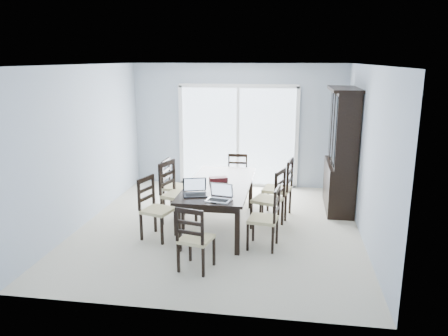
{
  "coord_description": "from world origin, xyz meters",
  "views": [
    {
      "loc": [
        1.1,
        -6.65,
        2.69
      ],
      "look_at": [
        0.08,
        0.0,
        1.0
      ],
      "focal_mm": 35.0,
      "sensor_mm": 36.0,
      "label": 1
    }
  ],
  "objects_px": {
    "chair_left_mid": "(173,186)",
    "chair_right_mid": "(273,192)",
    "china_hutch": "(342,151)",
    "chair_end_far": "(237,172)",
    "chair_right_near": "(269,211)",
    "chair_right_far": "(283,182)",
    "cell_phone": "(213,203)",
    "chair_left_near": "(152,201)",
    "hot_tub": "(215,154)",
    "chair_left_far": "(172,180)",
    "chair_end_near": "(193,232)",
    "dining_table": "(219,188)",
    "laptop_dark": "(195,192)",
    "game_box": "(218,179)",
    "laptop_silver": "(218,197)"
  },
  "relations": [
    {
      "from": "chair_right_far",
      "to": "chair_end_near",
      "type": "bearing_deg",
      "value": 164.72
    },
    {
      "from": "chair_left_far",
      "to": "hot_tub",
      "type": "distance_m",
      "value": 2.98
    },
    {
      "from": "dining_table",
      "to": "chair_right_near",
      "type": "bearing_deg",
      "value": -39.69
    },
    {
      "from": "chair_left_near",
      "to": "chair_right_far",
      "type": "height_order",
      "value": "chair_right_far"
    },
    {
      "from": "china_hutch",
      "to": "chair_end_near",
      "type": "height_order",
      "value": "china_hutch"
    },
    {
      "from": "chair_left_near",
      "to": "hot_tub",
      "type": "bearing_deg",
      "value": -166.62
    },
    {
      "from": "chair_right_far",
      "to": "cell_phone",
      "type": "height_order",
      "value": "chair_right_far"
    },
    {
      "from": "cell_phone",
      "to": "chair_left_far",
      "type": "bearing_deg",
      "value": 145.38
    },
    {
      "from": "chair_left_far",
      "to": "chair_right_far",
      "type": "bearing_deg",
      "value": 93.85
    },
    {
      "from": "chair_left_near",
      "to": "chair_right_mid",
      "type": "height_order",
      "value": "chair_right_mid"
    },
    {
      "from": "china_hutch",
      "to": "chair_left_far",
      "type": "relative_size",
      "value": 2.01
    },
    {
      "from": "dining_table",
      "to": "hot_tub",
      "type": "height_order",
      "value": "hot_tub"
    },
    {
      "from": "dining_table",
      "to": "chair_end_near",
      "type": "relative_size",
      "value": 2.13
    },
    {
      "from": "dining_table",
      "to": "laptop_dark",
      "type": "distance_m",
      "value": 0.76
    },
    {
      "from": "chair_right_mid",
      "to": "cell_phone",
      "type": "bearing_deg",
      "value": 162.76
    },
    {
      "from": "chair_left_far",
      "to": "chair_right_near",
      "type": "relative_size",
      "value": 1.03
    },
    {
      "from": "china_hutch",
      "to": "chair_right_mid",
      "type": "distance_m",
      "value": 1.71
    },
    {
      "from": "china_hutch",
      "to": "cell_phone",
      "type": "xyz_separation_m",
      "value": [
        -1.94,
        -2.25,
        -0.32
      ]
    },
    {
      "from": "chair_left_far",
      "to": "game_box",
      "type": "distance_m",
      "value": 1.12
    },
    {
      "from": "chair_end_near",
      "to": "hot_tub",
      "type": "bearing_deg",
      "value": 109.46
    },
    {
      "from": "chair_right_far",
      "to": "chair_left_mid",
      "type": "bearing_deg",
      "value": 117.94
    },
    {
      "from": "chair_right_mid",
      "to": "laptop_dark",
      "type": "relative_size",
      "value": 2.86
    },
    {
      "from": "chair_left_near",
      "to": "hot_tub",
      "type": "xyz_separation_m",
      "value": [
        0.25,
        4.19,
        -0.15
      ]
    },
    {
      "from": "chair_right_near",
      "to": "chair_right_far",
      "type": "height_order",
      "value": "chair_right_far"
    },
    {
      "from": "dining_table",
      "to": "chair_right_mid",
      "type": "bearing_deg",
      "value": 5.14
    },
    {
      "from": "chair_left_near",
      "to": "game_box",
      "type": "distance_m",
      "value": 1.14
    },
    {
      "from": "chair_right_near",
      "to": "chair_right_mid",
      "type": "distance_m",
      "value": 0.78
    },
    {
      "from": "cell_phone",
      "to": "game_box",
      "type": "xyz_separation_m",
      "value": [
        -0.11,
        1.09,
        0.03
      ]
    },
    {
      "from": "chair_right_near",
      "to": "laptop_dark",
      "type": "distance_m",
      "value": 1.11
    },
    {
      "from": "chair_right_near",
      "to": "chair_right_mid",
      "type": "xyz_separation_m",
      "value": [
        0.02,
        0.78,
        0.04
      ]
    },
    {
      "from": "chair_left_far",
      "to": "chair_right_far",
      "type": "relative_size",
      "value": 0.92
    },
    {
      "from": "laptop_dark",
      "to": "game_box",
      "type": "relative_size",
      "value": 1.4
    },
    {
      "from": "chair_left_mid",
      "to": "chair_right_mid",
      "type": "bearing_deg",
      "value": 107.68
    },
    {
      "from": "chair_left_mid",
      "to": "hot_tub",
      "type": "distance_m",
      "value": 3.55
    },
    {
      "from": "chair_right_near",
      "to": "chair_end_far",
      "type": "height_order",
      "value": "chair_right_near"
    },
    {
      "from": "chair_left_mid",
      "to": "laptop_silver",
      "type": "xyz_separation_m",
      "value": [
        0.92,
        -0.99,
        0.17
      ]
    },
    {
      "from": "chair_left_mid",
      "to": "chair_right_mid",
      "type": "distance_m",
      "value": 1.66
    },
    {
      "from": "laptop_dark",
      "to": "cell_phone",
      "type": "height_order",
      "value": "laptop_dark"
    },
    {
      "from": "chair_left_near",
      "to": "cell_phone",
      "type": "height_order",
      "value": "chair_left_near"
    },
    {
      "from": "china_hutch",
      "to": "chair_end_far",
      "type": "bearing_deg",
      "value": 171.4
    },
    {
      "from": "chair_right_mid",
      "to": "cell_phone",
      "type": "xyz_separation_m",
      "value": [
        -0.78,
        -1.08,
        0.15
      ]
    },
    {
      "from": "laptop_silver",
      "to": "cell_phone",
      "type": "height_order",
      "value": "laptop_silver"
    },
    {
      "from": "chair_right_far",
      "to": "chair_left_near",
      "type": "bearing_deg",
      "value": 132.57
    },
    {
      "from": "china_hutch",
      "to": "chair_left_near",
      "type": "bearing_deg",
      "value": -148.47
    },
    {
      "from": "laptop_dark",
      "to": "cell_phone",
      "type": "relative_size",
      "value": 4.01
    },
    {
      "from": "chair_right_far",
      "to": "hot_tub",
      "type": "height_order",
      "value": "chair_right_far"
    },
    {
      "from": "chair_left_far",
      "to": "chair_right_near",
      "type": "height_order",
      "value": "chair_left_far"
    },
    {
      "from": "laptop_silver",
      "to": "cell_phone",
      "type": "bearing_deg",
      "value": -108.97
    },
    {
      "from": "chair_end_near",
      "to": "laptop_dark",
      "type": "xyz_separation_m",
      "value": [
        -0.16,
        0.88,
        0.26
      ]
    },
    {
      "from": "chair_left_far",
      "to": "laptop_silver",
      "type": "xyz_separation_m",
      "value": [
        1.11,
        -1.56,
        0.23
      ]
    }
  ]
}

